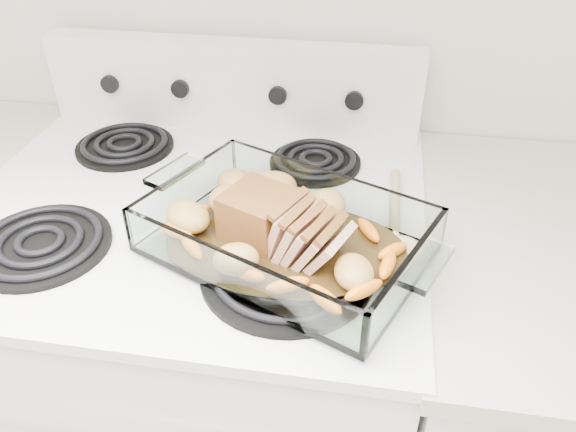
% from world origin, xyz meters
% --- Properties ---
extents(electric_range, '(0.78, 0.70, 1.12)m').
position_xyz_m(electric_range, '(0.00, 1.66, 0.48)').
color(electric_range, white).
rests_on(electric_range, ground).
extents(counter_right, '(0.58, 0.68, 0.93)m').
position_xyz_m(counter_right, '(0.67, 1.66, 0.47)').
color(counter_right, white).
rests_on(counter_right, ground).
extents(baking_dish, '(0.39, 0.25, 0.07)m').
position_xyz_m(baking_dish, '(0.18, 1.54, 0.96)').
color(baking_dish, silver).
rests_on(baking_dish, electric_range).
extents(pork_roast, '(0.19, 0.09, 0.08)m').
position_xyz_m(pork_roast, '(0.16, 1.54, 0.99)').
color(pork_roast, brown).
rests_on(pork_roast, baking_dish).
extents(roast_vegetables, '(0.38, 0.21, 0.05)m').
position_xyz_m(roast_vegetables, '(0.18, 1.58, 0.97)').
color(roast_vegetables, '#FC6B02').
rests_on(roast_vegetables, baking_dish).
extents(wooden_spoon, '(0.06, 0.26, 0.02)m').
position_xyz_m(wooden_spoon, '(0.35, 1.62, 0.95)').
color(wooden_spoon, beige).
rests_on(wooden_spoon, electric_range).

